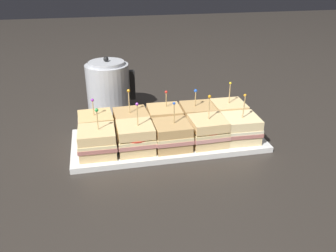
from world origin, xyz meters
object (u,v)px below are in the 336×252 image
at_px(sandwich_back_center, 165,120).
at_px(sandwich_front_center, 172,135).
at_px(kettle_steel, 108,88).
at_px(sandwich_front_far_right, 241,128).
at_px(sandwich_front_left, 136,138).
at_px(sandwich_front_far_left, 97,142).
at_px(sandwich_front_right, 208,131).
at_px(sandwich_back_far_left, 96,126).
at_px(sandwich_back_far_right, 228,114).
at_px(sandwich_back_left, 131,123).
at_px(serving_platter, 168,141).
at_px(sandwich_back_right, 197,117).

bearing_deg(sandwich_back_center, sandwich_front_center, -90.60).
bearing_deg(kettle_steel, sandwich_front_far_right, -42.50).
distance_m(sandwich_front_left, kettle_steel, 0.38).
bearing_deg(sandwich_front_left, kettle_steel, 99.04).
height_order(sandwich_front_far_left, sandwich_front_right, sandwich_front_right).
bearing_deg(sandwich_back_far_left, sandwich_back_far_right, -0.07).
relative_size(sandwich_back_left, kettle_steel, 0.72).
height_order(sandwich_front_far_right, sandwich_back_far_left, sandwich_front_far_right).
distance_m(sandwich_back_left, sandwich_back_center, 0.12).
bearing_deg(sandwich_front_center, serving_platter, 89.20).
bearing_deg(sandwich_front_center, kettle_steel, 114.86).
bearing_deg(kettle_steel, serving_platter, -61.02).
relative_size(sandwich_front_left, sandwich_front_center, 1.06).
xyz_separation_m(sandwich_front_left, sandwich_back_right, (0.23, 0.11, -0.00)).
bearing_deg(serving_platter, sandwich_back_left, 153.11).
bearing_deg(sandwich_front_far_left, sandwich_back_right, 17.99).
height_order(sandwich_front_left, sandwich_front_center, sandwich_front_left).
xyz_separation_m(sandwich_front_right, sandwich_back_far_left, (-0.35, 0.12, -0.00)).
distance_m(sandwich_front_center, kettle_steel, 0.42).
bearing_deg(sandwich_back_far_left, sandwich_front_center, -26.89).
bearing_deg(sandwich_front_left, sandwich_front_far_right, 0.07).
height_order(sandwich_back_right, kettle_steel, kettle_steel).
distance_m(sandwich_back_far_right, kettle_steel, 0.49).
xyz_separation_m(sandwich_front_far_left, kettle_steel, (0.06, 0.37, 0.04)).
bearing_deg(sandwich_front_far_right, sandwich_front_left, -179.93).
xyz_separation_m(sandwich_back_right, kettle_steel, (-0.29, 0.26, 0.04)).
bearing_deg(sandwich_back_left, sandwich_back_center, 0.03).
distance_m(sandwich_front_far_left, sandwich_back_right, 0.37).
height_order(sandwich_front_far_right, kettle_steel, kettle_steel).
distance_m(sandwich_front_far_left, kettle_steel, 0.38).
bearing_deg(sandwich_back_left, serving_platter, -26.89).
height_order(sandwich_back_far_left, kettle_steel, kettle_steel).
bearing_deg(kettle_steel, sandwich_front_left, -80.96).
height_order(sandwich_front_left, sandwich_front_right, sandwich_front_right).
height_order(serving_platter, sandwich_back_right, sandwich_back_right).
bearing_deg(sandwich_back_left, sandwich_back_right, -0.47).
bearing_deg(serving_platter, sandwich_back_far_left, 166.00).
relative_size(sandwich_front_right, sandwich_back_center, 1.15).
bearing_deg(sandwich_front_far_left, sandwich_front_center, -0.62).
bearing_deg(sandwich_front_left, sandwich_back_far_left, 135.52).
distance_m(sandwich_front_left, sandwich_back_center, 0.16).
height_order(sandwich_back_left, sandwich_back_right, sandwich_back_left).
xyz_separation_m(sandwich_front_left, kettle_steel, (-0.06, 0.37, 0.04)).
xyz_separation_m(sandwich_back_far_left, sandwich_back_right, (0.35, -0.00, 0.00)).
height_order(sandwich_front_left, sandwich_back_right, sandwich_front_left).
distance_m(sandwich_front_right, sandwich_back_left, 0.26).
distance_m(sandwich_front_far_right, kettle_steel, 0.56).
height_order(sandwich_back_right, sandwich_back_far_right, sandwich_back_far_right).
xyz_separation_m(sandwich_front_center, sandwich_back_right, (0.12, 0.12, 0.00)).
height_order(sandwich_front_center, sandwich_back_far_left, sandwich_front_center).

